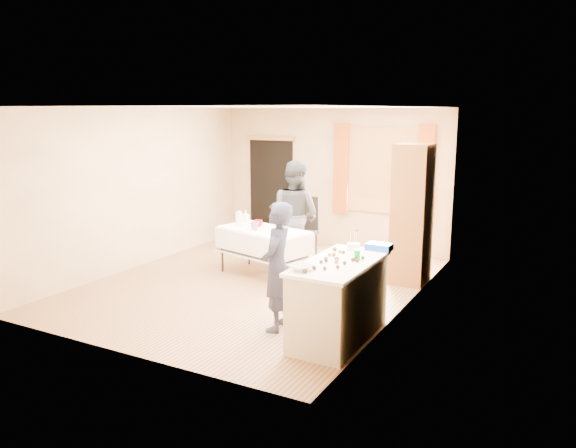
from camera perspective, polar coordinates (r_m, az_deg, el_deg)
The scene contains 29 objects.
floor at distance 8.47m, azimuth -3.28°, elevation -6.17°, with size 4.50×5.50×0.02m, color #9E7047.
ceiling at distance 8.07m, azimuth -3.49°, elevation 11.84°, with size 4.50×5.50×0.02m, color white.
wall_back at distance 10.59m, azimuth 4.49°, elevation 4.65°, with size 4.50×0.02×2.60m, color tan.
wall_front at distance 6.04m, azimuth -17.24°, elevation -1.08°, with size 4.50×0.02×2.60m, color tan.
wall_left at distance 9.54m, azimuth -15.05°, elevation 3.53°, with size 0.02×5.50×2.60m, color tan.
wall_right at distance 7.26m, azimuth 12.01°, elevation 1.25°, with size 0.02×5.50×2.60m, color tan.
window_frame at distance 10.17m, azimuth 9.59°, elevation 5.37°, with size 1.32×0.06×1.52m, color olive.
window_pane at distance 10.16m, azimuth 9.56°, elevation 5.37°, with size 1.20×0.02×1.40m, color white.
curtain_left at distance 10.40m, azimuth 5.41°, elevation 5.61°, with size 0.28×0.06×1.65m, color #974615.
curtain_right at distance 9.91m, azimuth 13.78°, elevation 5.04°, with size 0.28×0.06×1.65m, color #974615.
doorway at distance 11.19m, azimuth -1.71°, elevation 3.50°, with size 0.95×0.04×2.00m, color black.
door_lintel at distance 11.07m, azimuth -1.82°, elevation 8.71°, with size 1.05×0.06×0.08m, color olive.
cabinet at distance 8.51m, azimuth 12.49°, elevation 0.96°, with size 0.50×0.60×2.08m, color brown.
counter at distance 6.41m, azimuth 5.18°, elevation -7.74°, with size 0.71×1.49×0.91m.
party_table at distance 8.78m, azimuth -2.48°, elevation -2.43°, with size 1.60×1.09×0.75m.
chair at distance 9.69m, azimuth 1.47°, elevation -1.81°, with size 0.49×0.49×1.10m.
girl at distance 6.57m, azimuth -1.11°, elevation -4.37°, with size 0.47×0.62×1.53m, color #21223B.
woman at distance 9.10m, azimuth 0.72°, elevation 0.90°, with size 0.97×0.82×1.77m, color black.
soda_can at distance 6.33m, azimuth 7.05°, elevation -3.12°, with size 0.07×0.07×0.12m, color #009C0F.
mixing_bowl at distance 5.91m, azimuth 1.35°, elevation -4.44°, with size 0.28×0.28×0.06m, color white.
foam_block at distance 6.78m, azimuth 6.66°, elevation -2.30°, with size 0.15×0.10×0.08m, color white.
blue_basket at distance 6.83m, azimuth 9.25°, elevation -2.29°, with size 0.30×0.20×0.08m, color blue.
pitcher at distance 8.92m, azimuth -4.99°, elevation 0.47°, with size 0.11×0.11×0.22m, color silver.
cup_red at distance 8.89m, azimuth -3.03°, elevation 0.09°, with size 0.18×0.18×0.11m, color red.
cup_rainbow at distance 8.63m, azimuth -3.42°, elevation -0.20°, with size 0.18×0.18×0.12m, color red.
small_bowl at distance 8.53m, azimuth -0.59°, elevation -0.53°, with size 0.19×0.19×0.06m, color white.
pastry_tray at distance 8.29m, azimuth -0.76°, elevation -1.04°, with size 0.28×0.20×0.02m, color white.
bottle at distance 9.25m, azimuth -4.31°, elevation 0.80°, with size 0.09×0.09×0.19m, color white.
cake_balls at distance 6.29m, azimuth 4.77°, elevation -3.56°, with size 0.49×1.09×0.04m.
Camera 1 is at (4.24, -6.87, 2.56)m, focal length 35.00 mm.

